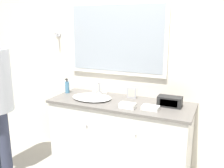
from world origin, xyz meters
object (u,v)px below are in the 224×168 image
object	(u,v)px
soap_bottle	(67,87)
picture_frame	(131,93)
appliance_box	(170,101)
sink_basin	(92,97)

from	to	relation	value
soap_bottle	picture_frame	bearing A→B (deg)	7.76
soap_bottle	picture_frame	size ratio (longest dim) A/B	1.41
soap_bottle	picture_frame	xyz separation A→B (m)	(0.84, 0.11, -0.01)
appliance_box	picture_frame	bearing A→B (deg)	166.48
soap_bottle	picture_frame	world-z (taller)	soap_bottle
sink_basin	soap_bottle	xyz separation A→B (m)	(-0.41, 0.09, 0.06)
sink_basin	appliance_box	bearing A→B (deg)	5.56
appliance_box	picture_frame	size ratio (longest dim) A/B	1.90
sink_basin	soap_bottle	bearing A→B (deg)	167.73
picture_frame	appliance_box	bearing A→B (deg)	-13.52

